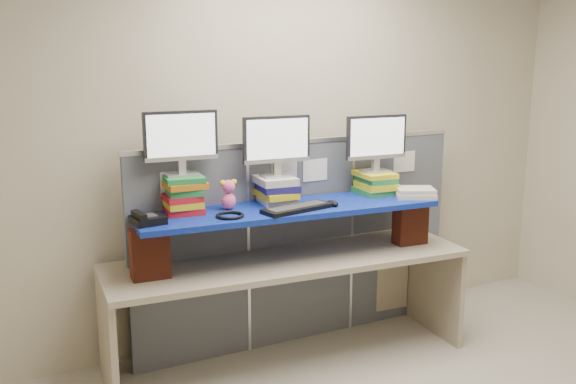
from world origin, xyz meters
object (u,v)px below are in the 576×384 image
monitor_left (181,139)px  keyboard (297,208)px  monitor_right (376,140)px  desk (288,278)px  monitor_center (277,142)px  blue_board (288,209)px  desk_phone (147,219)px

monitor_left → keyboard: monitor_left is taller
monitor_right → desk: bearing=-171.0°
monitor_left → keyboard: bearing=-19.0°
monitor_left → desk: bearing=-9.8°
monitor_left → monitor_center: bearing=-0.0°
monitor_right → keyboard: bearing=-161.7°
keyboard → monitor_right: bearing=3.4°
monitor_left → blue_board: bearing=-9.8°
desk → monitor_right: (0.75, 0.07, 0.91)m
blue_board → keyboard: keyboard is taller
blue_board → monitor_right: size_ratio=4.33×
keyboard → desk: bearing=81.7°
monitor_left → monitor_center: (0.65, -0.05, -0.06)m
desk → blue_board: 0.49m
desk → keyboard: keyboard is taller
monitor_right → desk_phone: (-1.72, -0.08, -0.37)m
desk → monitor_right: bearing=9.0°
monitor_center → monitor_right: (0.77, -0.05, -0.02)m
blue_board → desk_phone: bearing=-175.2°
desk → monitor_center: monitor_center is taller
monitor_right → desk_phone: bearing=-173.4°
monitor_left → keyboard: size_ratio=0.93×
monitor_left → monitor_center: 0.66m
blue_board → keyboard: bearing=-83.4°
monitor_center → keyboard: monitor_center is taller
monitor_left → desk_phone: 0.56m
blue_board → monitor_right: (0.75, 0.07, 0.42)m
blue_board → monitor_center: (-0.02, 0.12, 0.44)m
desk_phone → desk: bearing=-6.2°
desk → monitor_center: bearing=105.5°
monitor_center → monitor_right: bearing=-0.0°
blue_board → monitor_right: 0.86m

